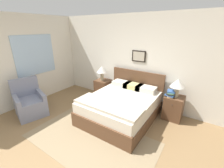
# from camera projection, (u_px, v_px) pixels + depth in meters

# --- Properties ---
(ground_plane) EXTENTS (16.00, 16.00, 0.00)m
(ground_plane) POSITION_uv_depth(u_px,v_px,m) (66.00, 162.00, 2.64)
(ground_plane) COLOR olive
(wall_back) EXTENTS (7.83, 0.09, 2.60)m
(wall_back) POSITION_uv_depth(u_px,v_px,m) (137.00, 62.00, 4.34)
(wall_back) COLOR silver
(wall_back) RESTS_ON ground_plane
(wall_left) EXTENTS (0.08, 5.15, 2.60)m
(wall_left) POSITION_uv_depth(u_px,v_px,m) (38.00, 59.00, 4.68)
(wall_left) COLOR silver
(wall_left) RESTS_ON ground_plane
(area_rug_main) EXTENTS (2.70, 1.50, 0.01)m
(area_rug_main) POSITION_uv_depth(u_px,v_px,m) (91.00, 140.00, 3.16)
(area_rug_main) COLOR #897556
(area_rug_main) RESTS_ON ground_plane
(bed) EXTENTS (1.59, 1.90, 1.06)m
(bed) POSITION_uv_depth(u_px,v_px,m) (121.00, 106.00, 3.86)
(bed) COLOR brown
(bed) RESTS_ON ground_plane
(armchair) EXTENTS (0.94, 0.87, 0.96)m
(armchair) POSITION_uv_depth(u_px,v_px,m) (30.00, 103.00, 4.03)
(armchair) COLOR gray
(armchair) RESTS_ON ground_plane
(nightstand_near_window) EXTENTS (0.45, 0.46, 0.62)m
(nightstand_near_window) POSITION_uv_depth(u_px,v_px,m) (103.00, 89.00, 5.00)
(nightstand_near_window) COLOR brown
(nightstand_near_window) RESTS_ON ground_plane
(nightstand_by_door) EXTENTS (0.45, 0.46, 0.62)m
(nightstand_by_door) POSITION_uv_depth(u_px,v_px,m) (173.00, 107.00, 3.83)
(nightstand_by_door) COLOR brown
(nightstand_by_door) RESTS_ON ground_plane
(table_lamp_near_window) EXTENTS (0.34, 0.34, 0.47)m
(table_lamp_near_window) POSITION_uv_depth(u_px,v_px,m) (102.00, 70.00, 4.75)
(table_lamp_near_window) COLOR gray
(table_lamp_near_window) RESTS_ON nightstand_near_window
(table_lamp_by_door) EXTENTS (0.34, 0.34, 0.47)m
(table_lamp_by_door) POSITION_uv_depth(u_px,v_px,m) (178.00, 84.00, 3.57)
(table_lamp_by_door) COLOR gray
(table_lamp_by_door) RESTS_ON nightstand_by_door
(book_thick_bottom) EXTENTS (0.17, 0.25, 0.03)m
(book_thick_bottom) POSITION_uv_depth(u_px,v_px,m) (171.00, 96.00, 3.73)
(book_thick_bottom) COLOR beige
(book_thick_bottom) RESTS_ON nightstand_by_door
(book_hardcover_middle) EXTENTS (0.26, 0.29, 0.03)m
(book_hardcover_middle) POSITION_uv_depth(u_px,v_px,m) (171.00, 95.00, 3.72)
(book_hardcover_middle) COLOR #335693
(book_hardcover_middle) RESTS_ON book_thick_bottom
(book_novel_upper) EXTENTS (0.18, 0.26, 0.03)m
(book_novel_upper) POSITION_uv_depth(u_px,v_px,m) (171.00, 94.00, 3.71)
(book_novel_upper) COLOR #232328
(book_novel_upper) RESTS_ON book_hardcover_middle
(book_slim_near_top) EXTENTS (0.17, 0.27, 0.03)m
(book_slim_near_top) POSITION_uv_depth(u_px,v_px,m) (171.00, 92.00, 3.70)
(book_slim_near_top) COLOR #4C7551
(book_slim_near_top) RESTS_ON book_novel_upper
(book_paperback_top) EXTENTS (0.22, 0.24, 0.04)m
(book_paperback_top) POSITION_uv_depth(u_px,v_px,m) (171.00, 91.00, 3.69)
(book_paperback_top) COLOR #335693
(book_paperback_top) RESTS_ON book_slim_near_top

